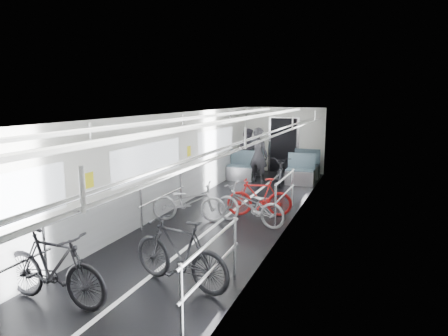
# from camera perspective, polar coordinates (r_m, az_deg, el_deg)

# --- Properties ---
(car_shell) EXTENTS (3.02, 14.01, 2.41)m
(car_shell) POSITION_cam_1_polar(r_m,az_deg,el_deg) (10.02, 2.03, 0.58)
(car_shell) COLOR black
(car_shell) RESTS_ON ground
(bike_left_mid) EXTENTS (1.78, 0.55, 1.06)m
(bike_left_mid) POSITION_cam_1_polar(r_m,az_deg,el_deg) (6.01, -23.23, -12.90)
(bike_left_mid) COLOR black
(bike_left_mid) RESTS_ON floor
(bike_left_far) EXTENTS (1.79, 1.01, 0.89)m
(bike_left_far) POSITION_cam_1_polar(r_m,az_deg,el_deg) (9.11, -5.07, -4.82)
(bike_left_far) COLOR #A3A3A8
(bike_left_far) RESTS_ON floor
(bike_right_near) EXTENTS (1.84, 0.88, 1.06)m
(bike_right_near) POSITION_cam_1_polar(r_m,az_deg,el_deg) (6.07, -6.32, -11.85)
(bike_right_near) COLOR black
(bike_right_near) RESTS_ON floor
(bike_right_mid) EXTENTS (1.78, 0.93, 0.89)m
(bike_right_mid) POSITION_cam_1_polar(r_m,az_deg,el_deg) (8.82, 3.65, -5.31)
(bike_right_mid) COLOR #9E9FA3
(bike_right_mid) RESTS_ON floor
(bike_right_far) EXTENTS (1.59, 0.87, 0.92)m
(bike_right_far) POSITION_cam_1_polar(r_m,az_deg,el_deg) (9.46, 5.10, -4.17)
(bike_right_far) COLOR red
(bike_right_far) RESTS_ON floor
(bike_aisle) EXTENTS (0.96, 1.87, 0.94)m
(bike_aisle) POSITION_cam_1_polar(r_m,az_deg,el_deg) (12.89, 8.18, -0.31)
(bike_aisle) COLOR black
(bike_aisle) RESTS_ON floor
(person_standing) EXTENTS (0.75, 0.59, 1.82)m
(person_standing) POSITION_cam_1_polar(r_m,az_deg,el_deg) (13.00, 4.92, 1.83)
(person_standing) COLOR black
(person_standing) RESTS_ON floor
(person_seated) EXTENTS (0.95, 0.82, 1.68)m
(person_seated) POSITION_cam_1_polar(r_m,az_deg,el_deg) (14.32, 3.32, 2.34)
(person_seated) COLOR #2E2C34
(person_seated) RESTS_ON floor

